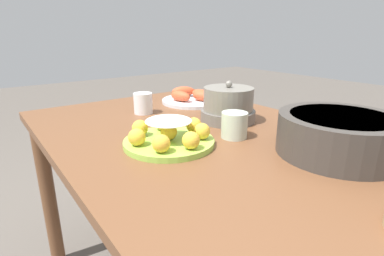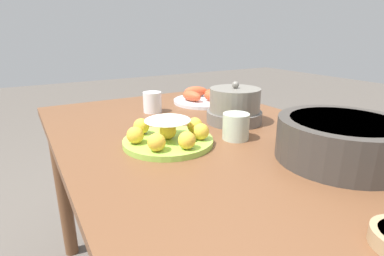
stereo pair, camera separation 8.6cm
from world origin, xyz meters
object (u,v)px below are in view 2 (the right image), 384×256
at_px(cake_plate, 168,135).
at_px(cup_far, 236,126).
at_px(seafood_platter, 205,98).
at_px(serving_bowl, 342,139).
at_px(dining_table, 214,166).
at_px(cup_near, 152,102).
at_px(warming_pot, 235,106).

height_order(cake_plate, cup_far, cake_plate).
distance_m(seafood_platter, cup_far, 0.49).
height_order(cake_plate, serving_bowl, serving_bowl).
bearing_deg(serving_bowl, dining_table, -148.48).
height_order(seafood_platter, cup_near, cup_near).
height_order(dining_table, seafood_platter, seafood_platter).
xyz_separation_m(cup_near, warming_pot, (0.27, 0.19, 0.02)).
bearing_deg(cup_near, cup_far, 12.22).
xyz_separation_m(cake_plate, cup_near, (-0.35, 0.10, 0.01)).
xyz_separation_m(dining_table, serving_bowl, (0.29, 0.18, 0.15)).
relative_size(cake_plate, seafood_platter, 0.89).
bearing_deg(cup_far, cup_near, -167.78).
height_order(cake_plate, cup_near, cup_near).
bearing_deg(warming_pot, cake_plate, -75.20).
bearing_deg(cup_far, dining_table, -125.94).
bearing_deg(cake_plate, cup_near, 163.75).
xyz_separation_m(dining_table, cup_near, (-0.38, -0.04, 0.13)).
bearing_deg(seafood_platter, cup_near, -81.58).
height_order(cake_plate, warming_pot, warming_pot).
xyz_separation_m(seafood_platter, warming_pot, (0.31, -0.08, 0.04)).
relative_size(serving_bowl, seafood_platter, 1.08).
relative_size(seafood_platter, cup_near, 3.59).
relative_size(dining_table, warming_pot, 7.11).
bearing_deg(cup_near, warming_pot, 35.07).
distance_m(cake_plate, cup_far, 0.20).
bearing_deg(cake_plate, dining_table, 80.12).
bearing_deg(serving_bowl, cup_far, -153.29).
xyz_separation_m(cake_plate, seafood_platter, (-0.39, 0.37, -0.01)).
relative_size(serving_bowl, warming_pot, 1.61).
distance_m(seafood_platter, cup_near, 0.27).
bearing_deg(cup_far, seafood_platter, 158.30).
relative_size(cake_plate, cup_far, 3.26).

